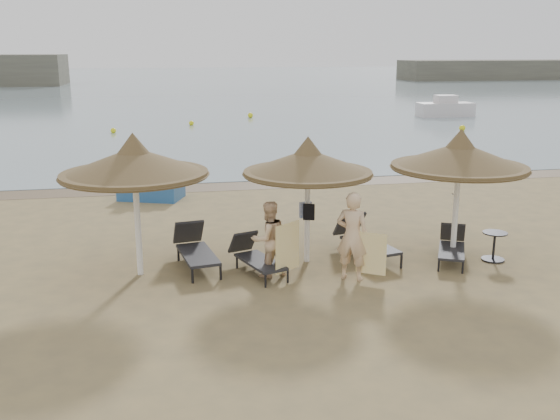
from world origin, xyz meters
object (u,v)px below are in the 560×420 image
at_px(palapa_left, 134,163).
at_px(lounger_near_right, 364,239).
at_px(lounger_near_left, 255,256).
at_px(person_right, 353,229).
at_px(person_left, 269,233).
at_px(palapa_center, 308,163).
at_px(side_table, 494,247).
at_px(lounger_far_left, 195,248).
at_px(pedal_boat, 150,189).
at_px(lounger_far_right, 452,245).
at_px(palapa_right, 460,156).

relative_size(palapa_left, lounger_near_right, 1.45).
bearing_deg(lounger_near_left, person_right, -42.30).
bearing_deg(lounger_near_left, person_left, -71.59).
bearing_deg(palapa_center, person_right, -62.12).
relative_size(lounger_near_right, side_table, 3.19).
bearing_deg(lounger_far_left, palapa_left, -172.31).
height_order(lounger_near_right, side_table, lounger_near_right).
height_order(person_left, person_right, person_right).
bearing_deg(pedal_boat, lounger_far_left, -60.52).
height_order(lounger_near_left, person_left, person_left).
height_order(palapa_center, person_right, palapa_center).
bearing_deg(person_left, lounger_far_right, 163.80).
xyz_separation_m(lounger_near_right, person_left, (-2.48, -0.93, 0.56)).
distance_m(palapa_right, lounger_far_left, 6.39).
bearing_deg(palapa_center, side_table, -9.81).
height_order(palapa_right, lounger_far_left, palapa_right).
bearing_deg(person_right, lounger_far_left, 7.38).
bearing_deg(palapa_right, person_right, -164.12).
height_order(palapa_left, lounger_far_right, palapa_left).
relative_size(lounger_near_right, person_left, 1.12).
height_order(side_table, pedal_boat, pedal_boat).
bearing_deg(lounger_far_left, lounger_near_left, -36.58).
xyz_separation_m(palapa_right, lounger_near_right, (-1.98, 0.67, -2.05)).
height_order(lounger_near_left, lounger_far_right, lounger_near_left).
distance_m(palapa_center, person_left, 1.89).
distance_m(lounger_near_right, pedal_boat, 8.61).
bearing_deg(lounger_far_left, side_table, -17.16).
bearing_deg(lounger_near_left, palapa_center, 0.13).
relative_size(palapa_right, side_table, 4.56).
relative_size(palapa_center, lounger_far_left, 1.39).
relative_size(palapa_center, person_left, 1.52).
distance_m(lounger_far_right, person_left, 4.49).
xyz_separation_m(lounger_far_left, pedal_boat, (-1.08, 6.87, -0.07)).
height_order(lounger_far_right, side_table, lounger_far_right).
height_order(palapa_right, person_left, palapa_right).
distance_m(palapa_left, lounger_near_right, 5.66).
xyz_separation_m(lounger_far_left, person_right, (3.27, -1.52, 0.71)).
bearing_deg(lounger_near_right, palapa_center, 173.01).
distance_m(palapa_center, pedal_boat, 8.23).
xyz_separation_m(lounger_near_right, person_right, (-0.75, -1.45, 0.70)).
bearing_deg(lounger_far_left, pedal_boat, 89.74).
bearing_deg(person_right, person_left, 15.45).
distance_m(palapa_center, lounger_near_right, 2.41).
xyz_separation_m(palapa_left, lounger_far_right, (7.21, -0.36, -2.16)).
distance_m(palapa_left, lounger_far_left, 2.45).
xyz_separation_m(lounger_far_left, lounger_far_right, (5.98, -0.73, -0.07)).
relative_size(palapa_center, pedal_boat, 1.32).
bearing_deg(lounger_far_left, palapa_center, -14.07).
distance_m(lounger_near_left, side_table, 5.63).
bearing_deg(side_table, lounger_near_left, 176.95).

